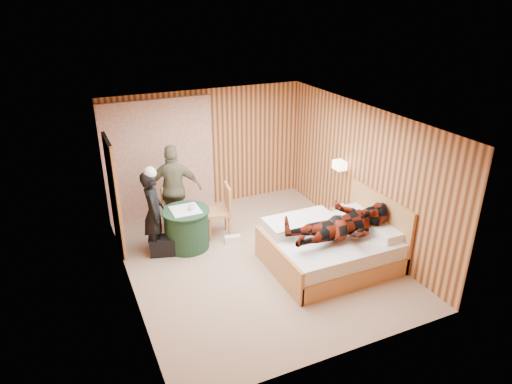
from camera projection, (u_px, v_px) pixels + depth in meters
name	position (u px, v px, depth m)	size (l,w,h in m)	color
floor	(256.00, 259.00, 7.90)	(4.20, 5.00, 0.01)	tan
ceiling	(256.00, 118.00, 6.90)	(4.20, 5.00, 0.01)	silver
wall_back	(206.00, 149.00, 9.48)	(4.20, 0.02, 2.50)	#D99053
wall_left	(124.00, 218.00, 6.61)	(0.02, 5.00, 2.50)	#D99053
wall_right	(362.00, 174.00, 8.19)	(0.02, 5.00, 2.50)	#D99053
curtain	(160.00, 159.00, 9.07)	(2.20, 0.08, 2.40)	beige
doorway	(114.00, 196.00, 7.88)	(0.06, 0.90, 2.05)	black
wall_lamp	(340.00, 165.00, 8.48)	(0.26, 0.24, 0.16)	gold
bed	(331.00, 247.00, 7.68)	(2.05, 1.61, 1.11)	tan
nightstand	(344.00, 223.00, 8.59)	(0.39, 0.52, 0.50)	tan
round_table	(187.00, 228.00, 8.15)	(0.84, 0.84, 0.75)	#1B3A27
chair_far	(175.00, 206.00, 8.63)	(0.52, 0.52, 0.93)	tan
chair_near	(222.00, 207.00, 8.49)	(0.53, 0.53, 1.01)	tan
duffel_bag	(167.00, 245.00, 8.03)	(0.57, 0.30, 0.32)	black
sneaker_left	(196.00, 251.00, 8.06)	(0.25, 0.10, 0.11)	white
sneaker_right	(233.00, 239.00, 8.42)	(0.29, 0.12, 0.13)	white
woman_standing	(154.00, 213.00, 7.83)	(0.56, 0.37, 1.54)	black
man_at_table	(174.00, 189.00, 8.55)	(1.01, 0.42, 1.72)	#676245
man_on_bed	(344.00, 217.00, 7.23)	(1.77, 0.67, 0.86)	#651809
book_lower	(347.00, 212.00, 8.45)	(0.17, 0.22, 0.02)	white
book_upper	(347.00, 211.00, 8.44)	(0.16, 0.22, 0.02)	white
cup_nightstand	(342.00, 206.00, 8.58)	(0.10, 0.10, 0.09)	white
cup_table	(192.00, 207.00, 7.98)	(0.12, 0.12, 0.10)	white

